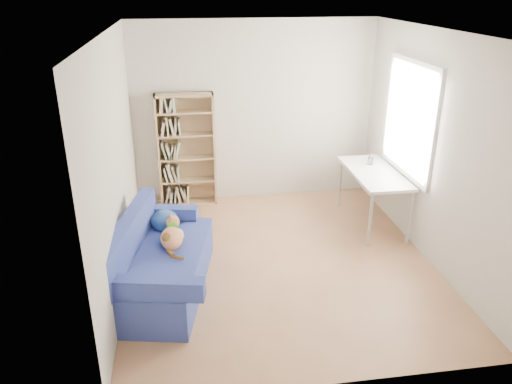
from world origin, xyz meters
TOP-DOWN VIEW (x-y plane):
  - ground at (0.00, 0.00)m, footprint 4.00×4.00m
  - room_shell at (0.10, 0.03)m, footprint 3.54×4.04m
  - sofa at (-1.36, -0.38)m, footprint 1.14×1.87m
  - bookshelf at (-1.00, 1.86)m, footprint 0.82×0.25m
  - desk at (1.42, 0.81)m, footprint 0.61×1.33m
  - pen_cup at (1.47, 1.08)m, footprint 0.08×0.08m

SIDE VIEW (x-z plane):
  - ground at x=0.00m, z-range 0.00..0.00m
  - sofa at x=-1.36m, z-range -0.10..0.75m
  - desk at x=1.42m, z-range 0.31..1.06m
  - bookshelf at x=-1.00m, z-range -0.06..1.57m
  - pen_cup at x=1.47m, z-range 0.73..0.88m
  - room_shell at x=0.10m, z-range 0.33..2.95m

